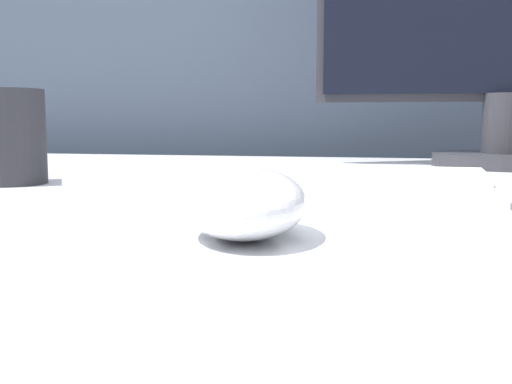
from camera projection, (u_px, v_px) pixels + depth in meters
The scene contains 4 objects.
partition_panel at pixel (317, 183), 1.26m from camera, with size 5.00×0.03×1.28m.
computer_mouse_near at pixel (245, 202), 0.36m from camera, with size 0.10×0.12×0.04m.
keyboard at pixel (280, 181), 0.58m from camera, with size 0.41×0.15×0.02m.
mug at pixel (8, 137), 0.65m from camera, with size 0.08×0.08×0.10m.
Camera 1 is at (0.13, -0.54, 0.78)m, focal length 42.00 mm.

